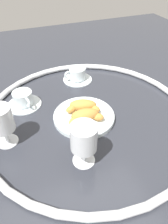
{
  "coord_description": "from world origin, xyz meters",
  "views": [
    {
      "loc": [
        0.23,
        0.54,
        0.51
      ],
      "look_at": [
        0.02,
        0.01,
        0.03
      ],
      "focal_mm": 33.08,
      "sensor_mm": 36.0,
      "label": 1
    }
  ],
  "objects_px": {
    "coffee_cup_far": "(23,100)",
    "juice_glass_right": "(1,121)",
    "coffee_cup_near": "(77,75)",
    "pastry_plate": "(84,116)",
    "croissant_large": "(83,106)",
    "croissant_small": "(85,116)",
    "juice_glass_left": "(84,140)"
  },
  "relations": [
    {
      "from": "coffee_cup_far",
      "to": "juice_glass_right",
      "type": "height_order",
      "value": "juice_glass_right"
    },
    {
      "from": "coffee_cup_far",
      "to": "juice_glass_right",
      "type": "relative_size",
      "value": 0.97
    },
    {
      "from": "croissant_large",
      "to": "juice_glass_left",
      "type": "relative_size",
      "value": 0.92
    },
    {
      "from": "pastry_plate",
      "to": "coffee_cup_near",
      "type": "bearing_deg",
      "value": -105.06
    },
    {
      "from": "pastry_plate",
      "to": "croissant_large",
      "type": "xyz_separation_m",
      "value": [
        -0.01,
        -0.02,
        0.03
      ]
    },
    {
      "from": "croissant_small",
      "to": "coffee_cup_far",
      "type": "xyz_separation_m",
      "value": [
        0.19,
        -0.19,
        -0.01
      ]
    },
    {
      "from": "croissant_small",
      "to": "juice_glass_left",
      "type": "bearing_deg",
      "value": 66.4
    },
    {
      "from": "croissant_large",
      "to": "croissant_small",
      "type": "bearing_deg",
      "value": 77.32
    },
    {
      "from": "coffee_cup_far",
      "to": "croissant_large",
      "type": "bearing_deg",
      "value": 144.93
    },
    {
      "from": "coffee_cup_near",
      "to": "juice_glass_left",
      "type": "relative_size",
      "value": 0.97
    },
    {
      "from": "croissant_large",
      "to": "juice_glass_right",
      "type": "height_order",
      "value": "juice_glass_right"
    },
    {
      "from": "croissant_large",
      "to": "croissant_small",
      "type": "height_order",
      "value": "same"
    },
    {
      "from": "pastry_plate",
      "to": "croissant_small",
      "type": "xyz_separation_m",
      "value": [
        0.01,
        0.03,
        0.03
      ]
    },
    {
      "from": "pastry_plate",
      "to": "juice_glass_left",
      "type": "relative_size",
      "value": 1.62
    },
    {
      "from": "coffee_cup_near",
      "to": "coffee_cup_far",
      "type": "distance_m",
      "value": 0.28
    },
    {
      "from": "pastry_plate",
      "to": "juice_glass_right",
      "type": "bearing_deg",
      "value": 3.34
    },
    {
      "from": "pastry_plate",
      "to": "juice_glass_right",
      "type": "height_order",
      "value": "juice_glass_right"
    },
    {
      "from": "juice_glass_right",
      "to": "coffee_cup_near",
      "type": "bearing_deg",
      "value": -140.89
    },
    {
      "from": "pastry_plate",
      "to": "coffee_cup_near",
      "type": "distance_m",
      "value": 0.28
    },
    {
      "from": "pastry_plate",
      "to": "coffee_cup_far",
      "type": "distance_m",
      "value": 0.25
    },
    {
      "from": "croissant_small",
      "to": "juice_glass_right",
      "type": "bearing_deg",
      "value": -2.93
    },
    {
      "from": "croissant_small",
      "to": "juice_glass_left",
      "type": "distance_m",
      "value": 0.17
    },
    {
      "from": "croissant_large",
      "to": "coffee_cup_near",
      "type": "relative_size",
      "value": 0.94
    },
    {
      "from": "croissant_large",
      "to": "coffee_cup_far",
      "type": "xyz_separation_m",
      "value": [
        0.2,
        -0.14,
        -0.01
      ]
    },
    {
      "from": "pastry_plate",
      "to": "coffee_cup_far",
      "type": "xyz_separation_m",
      "value": [
        0.19,
        -0.16,
        0.02
      ]
    },
    {
      "from": "juice_glass_left",
      "to": "pastry_plate",
      "type": "bearing_deg",
      "value": -111.88
    },
    {
      "from": "croissant_small",
      "to": "coffee_cup_far",
      "type": "bearing_deg",
      "value": -46.0
    },
    {
      "from": "croissant_large",
      "to": "juice_glass_right",
      "type": "distance_m",
      "value": 0.29
    },
    {
      "from": "croissant_large",
      "to": "croissant_small",
      "type": "xyz_separation_m",
      "value": [
        0.01,
        0.05,
        0.0
      ]
    },
    {
      "from": "pastry_plate",
      "to": "juice_glass_right",
      "type": "relative_size",
      "value": 1.62
    },
    {
      "from": "pastry_plate",
      "to": "coffee_cup_near",
      "type": "height_order",
      "value": "coffee_cup_near"
    },
    {
      "from": "croissant_large",
      "to": "coffee_cup_far",
      "type": "distance_m",
      "value": 0.24
    }
  ]
}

